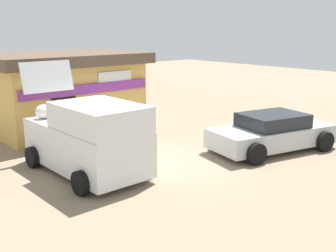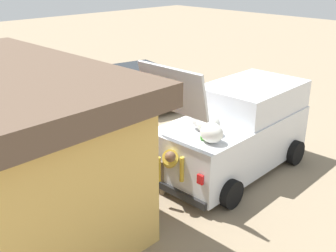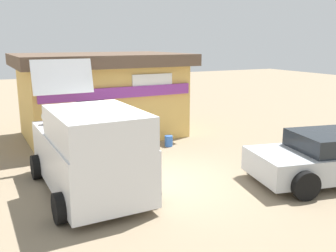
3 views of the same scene
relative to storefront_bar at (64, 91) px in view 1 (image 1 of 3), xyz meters
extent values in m
plane|color=gray|center=(-0.17, -5.20, -1.58)|extent=(60.00, 60.00, 0.00)
cube|color=#E0B259|center=(0.00, 0.01, -0.26)|extent=(5.63, 3.89, 2.66)
cube|color=purple|center=(0.06, -1.90, 0.27)|extent=(5.24, 0.29, 0.36)
cube|color=black|center=(-0.93, -1.90, -0.58)|extent=(0.90, 0.09, 2.00)
cube|color=white|center=(1.28, -1.84, 0.54)|extent=(1.50, 0.11, 0.60)
cube|color=brown|center=(0.00, 0.01, 1.28)|extent=(6.23, 4.48, 0.42)
cube|color=silver|center=(-1.88, -5.16, -0.80)|extent=(1.98, 4.17, 1.22)
cube|color=silver|center=(-1.85, -5.94, 0.15)|extent=(1.86, 2.61, 0.69)
cube|color=black|center=(-1.81, -7.16, 0.12)|extent=(1.57, 0.13, 0.53)
cube|color=silver|center=(-1.95, -2.99, 0.97)|extent=(1.67, 0.34, 0.96)
ellipsoid|color=silver|center=(-2.08, -3.96, 0.04)|extent=(0.55, 0.46, 0.46)
ellipsoid|color=silver|center=(-2.43, -3.67, 0.02)|extent=(0.51, 0.43, 0.43)
ellipsoid|color=silver|center=(-1.82, -4.07, 0.04)|extent=(0.55, 0.46, 0.46)
cylinder|color=#639140|center=(-2.20, -3.73, -0.13)|extent=(0.29, 0.30, 0.12)
cylinder|color=#4D9136|center=(-2.16, -3.82, -0.12)|extent=(0.21, 0.26, 0.14)
cylinder|color=green|center=(-2.32, -3.67, -0.12)|extent=(0.31, 0.24, 0.14)
cube|color=black|center=(-1.95, -3.06, -1.33)|extent=(1.76, 0.14, 0.16)
cube|color=red|center=(-2.67, -3.08, -0.74)|extent=(0.14, 0.06, 0.20)
cube|color=red|center=(-1.23, -3.03, -0.74)|extent=(0.14, 0.06, 0.20)
cylinder|color=black|center=(-2.83, -6.59, -1.27)|extent=(0.24, 0.64, 0.63)
cylinder|color=black|center=(-0.84, -6.52, -1.27)|extent=(0.24, 0.64, 0.63)
cylinder|color=black|center=(-2.92, -3.79, -1.27)|extent=(0.24, 0.64, 0.63)
cylinder|color=black|center=(-0.93, -3.73, -1.27)|extent=(0.24, 0.64, 0.63)
cube|color=#B2B7BC|center=(4.00, -7.24, -1.08)|extent=(4.59, 2.60, 0.63)
cube|color=#1E2328|center=(4.00, -7.24, -0.55)|extent=(2.35, 1.95, 0.44)
cylinder|color=black|center=(5.25, -8.47, -1.25)|extent=(0.70, 0.35, 0.67)
cylinder|color=black|center=(5.63, -6.59, -1.25)|extent=(0.70, 0.35, 0.67)
cylinder|color=black|center=(2.36, -7.89, -1.25)|extent=(0.70, 0.35, 0.67)
cylinder|color=black|center=(2.75, -6.01, -1.25)|extent=(0.70, 0.35, 0.67)
cylinder|color=navy|center=(-0.27, -3.21, -1.19)|extent=(0.15, 0.15, 0.79)
cylinder|color=navy|center=(-0.48, -2.94, -1.19)|extent=(0.15, 0.15, 0.79)
cylinder|color=#3872B2|center=(-0.37, -3.07, -0.51)|extent=(0.48, 0.48, 0.56)
sphere|color=tan|center=(-0.37, -3.07, -0.12)|extent=(0.21, 0.21, 0.21)
cylinder|color=#3872B2|center=(-0.22, -3.26, -0.50)|extent=(0.09, 0.09, 0.53)
cylinder|color=#3872B2|center=(-0.52, -2.88, -0.50)|extent=(0.09, 0.09, 0.53)
cylinder|color=#726047|center=(-1.77, -3.36, -1.17)|extent=(0.15, 0.15, 0.82)
cylinder|color=#726047|center=(-1.53, -3.12, -1.17)|extent=(0.15, 0.15, 0.82)
cylinder|color=gold|center=(-1.82, -3.07, -0.60)|extent=(0.72, 0.71, 0.61)
sphere|color=brown|center=(-2.06, -2.84, -0.37)|extent=(0.22, 0.22, 0.22)
cylinder|color=gold|center=(-2.16, -3.07, -0.71)|extent=(0.09, 0.09, 0.55)
cylinder|color=gold|center=(-1.82, -2.73, -0.71)|extent=(0.09, 0.09, 0.55)
ellipsoid|color=silver|center=(-1.99, -1.98, -1.38)|extent=(0.79, 0.80, 0.42)
cylinder|color=#6BB633|center=(-2.02, -2.14, -1.51)|extent=(0.37, 0.25, 0.15)
cylinder|color=olive|center=(-2.27, -1.97, -1.51)|extent=(0.32, 0.27, 0.14)
cylinder|color=#6BAF35|center=(-2.08, -1.82, -1.51)|extent=(0.26, 0.35, 0.15)
cylinder|color=#569133|center=(-2.15, -2.06, -1.53)|extent=(0.28, 0.13, 0.10)
cylinder|color=olive|center=(-2.24, -2.07, -1.50)|extent=(0.32, 0.28, 0.16)
cylinder|color=blue|center=(1.55, -2.55, -1.40)|extent=(0.27, 0.27, 0.37)
camera|label=1|loc=(-7.24, -15.26, 2.46)|focal=43.78mm
camera|label=2|loc=(-7.27, 2.27, 3.24)|focal=43.02mm
camera|label=3|loc=(-3.90, -13.62, 1.93)|focal=39.91mm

